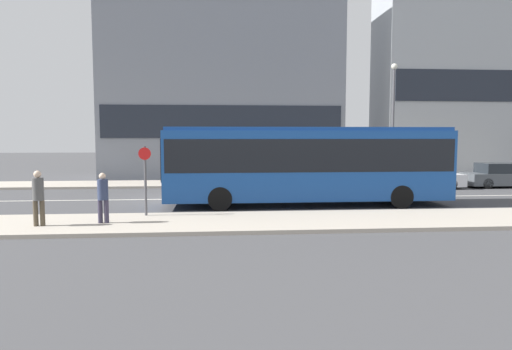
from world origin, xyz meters
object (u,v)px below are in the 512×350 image
at_px(city_bus, 307,161).
at_px(parked_car_1, 502,176).
at_px(street_lamp, 393,111).
at_px(parked_car_0, 420,177).
at_px(pedestrian_near_stop, 38,194).
at_px(bus_stop_sign, 145,175).
at_px(pedestrian_down_pavement, 103,195).

relative_size(city_bus, parked_car_1, 2.74).
relative_size(parked_car_1, street_lamp, 0.62).
xyz_separation_m(parked_car_0, pedestrian_near_stop, (-17.06, -10.02, 0.52)).
height_order(city_bus, bus_stop_sign, city_bus).
bearing_deg(city_bus, street_lamp, 53.30).
height_order(pedestrian_down_pavement, bus_stop_sign, bus_stop_sign).
xyz_separation_m(parked_car_0, street_lamp, (-0.96, 1.78, 3.83)).
bearing_deg(pedestrian_near_stop, parked_car_1, 18.41).
height_order(parked_car_1, bus_stop_sign, bus_stop_sign).
xyz_separation_m(parked_car_0, bus_stop_sign, (-13.99, -8.37, 0.97)).
height_order(city_bus, pedestrian_near_stop, city_bus).
bearing_deg(city_bus, pedestrian_down_pavement, -146.97).
distance_m(parked_car_0, pedestrian_down_pavement, 18.00).
distance_m(pedestrian_near_stop, pedestrian_down_pavement, 1.94).
height_order(city_bus, parked_car_0, city_bus).
height_order(bus_stop_sign, street_lamp, street_lamp).
relative_size(parked_car_1, pedestrian_near_stop, 2.48).
bearing_deg(pedestrian_down_pavement, parked_car_0, -145.77).
bearing_deg(pedestrian_near_stop, parked_car_0, 24.00).
bearing_deg(parked_car_1, city_bus, -155.01).
bearing_deg(pedestrian_near_stop, bus_stop_sign, 21.80).
xyz_separation_m(city_bus, bus_stop_sign, (-6.36, -2.67, -0.33)).
distance_m(city_bus, pedestrian_near_stop, 10.41).
xyz_separation_m(pedestrian_down_pavement, bus_stop_sign, (1.17, 1.33, 0.53)).
bearing_deg(street_lamp, bus_stop_sign, -142.07).
bearing_deg(street_lamp, city_bus, -131.74).
distance_m(parked_car_0, pedestrian_near_stop, 19.80).
bearing_deg(parked_car_1, pedestrian_down_pavement, -153.87).
bearing_deg(pedestrian_down_pavement, pedestrian_near_stop, 11.33).
relative_size(city_bus, parked_car_0, 2.66).
xyz_separation_m(parked_car_1, street_lamp, (-5.95, 1.60, 3.79)).
xyz_separation_m(parked_car_1, pedestrian_down_pavement, (-20.14, -9.88, 0.41)).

